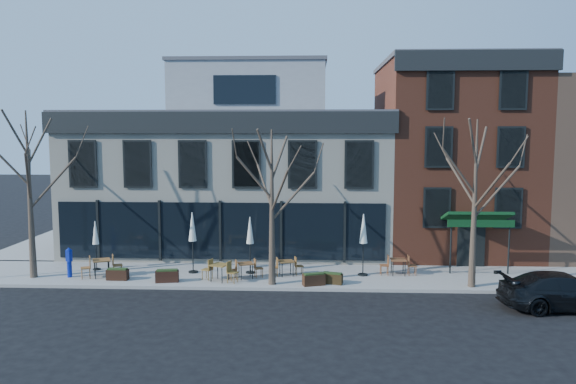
{
  "coord_description": "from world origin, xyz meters",
  "views": [
    {
      "loc": [
        4.86,
        -28.86,
        7.14
      ],
      "look_at": [
        3.46,
        2.0,
        3.74
      ],
      "focal_mm": 35.0,
      "sensor_mm": 36.0,
      "label": 1
    }
  ],
  "objects_px": {
    "call_box": "(69,261)",
    "cafe_set_0": "(102,266)",
    "parked_sedan": "(563,291)",
    "umbrella_0": "(95,235)"
  },
  "relations": [
    {
      "from": "parked_sedan",
      "to": "umbrella_0",
      "type": "xyz_separation_m",
      "value": [
        -20.94,
        4.87,
        1.17
      ]
    },
    {
      "from": "parked_sedan",
      "to": "call_box",
      "type": "relative_size",
      "value": 3.52
    },
    {
      "from": "call_box",
      "to": "umbrella_0",
      "type": "bearing_deg",
      "value": 63.08
    },
    {
      "from": "umbrella_0",
      "to": "cafe_set_0",
      "type": "bearing_deg",
      "value": -59.76
    },
    {
      "from": "cafe_set_0",
      "to": "umbrella_0",
      "type": "height_order",
      "value": "umbrella_0"
    },
    {
      "from": "call_box",
      "to": "umbrella_0",
      "type": "relative_size",
      "value": 0.58
    },
    {
      "from": "call_box",
      "to": "cafe_set_0",
      "type": "bearing_deg",
      "value": 4.31
    },
    {
      "from": "cafe_set_0",
      "to": "umbrella_0",
      "type": "distance_m",
      "value": 1.98
    },
    {
      "from": "call_box",
      "to": "cafe_set_0",
      "type": "distance_m",
      "value": 1.55
    },
    {
      "from": "call_box",
      "to": "cafe_set_0",
      "type": "height_order",
      "value": "call_box"
    }
  ]
}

